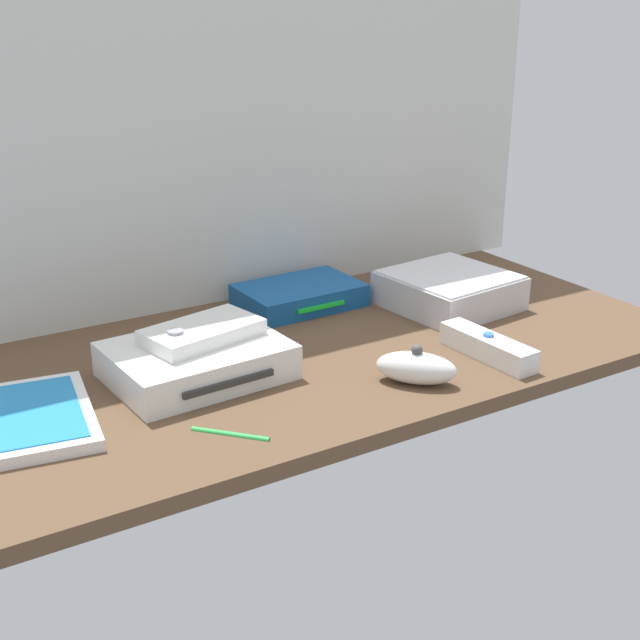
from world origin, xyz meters
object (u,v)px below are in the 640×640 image
Objects in this scene: stylus_pen at (230,432)px; game_console at (197,361)px; remote_wand at (488,347)px; remote_classic_pad at (202,332)px; mini_computer at (449,290)px; remote_nunchuk at (416,368)px; network_router at (299,295)px; game_case at (29,418)px.

game_console is at bearing 78.67° from stylus_pen.
remote_classic_pad is (-33.73, 15.25, 3.90)cm from remote_wand.
remote_nunchuk is at bearing -137.54° from mini_computer.
network_router is 1.76× the size of remote_nunchuk.
mini_computer reaches higher than game_console.
game_console is 2.43× the size of stylus_pen.
game_case is at bearing 164.66° from remote_wand.
game_case is 45.50cm from remote_nunchuk.
mini_computer reaches higher than stylus_pen.
remote_nunchuk reaches higher than game_case.
mini_computer is (43.32, 3.65, 0.44)cm from game_console.
network_router is 31.58cm from remote_nunchuk.
stylus_pen is (-4.48, -16.73, -5.06)cm from remote_classic_pad.
remote_nunchuk is at bearing -94.34° from network_router.
stylus_pen is (-38.21, -1.48, -1.16)cm from remote_wand.
remote_nunchuk is 26.90cm from remote_classic_pad.
mini_computer reaches higher than remote_nunchuk.
network_router reaches higher than stylus_pen.
game_case is 57.57cm from remote_wand.
mini_computer is at bearing 13.74° from game_case.
remote_classic_pad is 1.75× the size of stylus_pen.
game_console is at bearing -175.19° from mini_computer.
game_console is 16.20cm from stylus_pen.
remote_nunchuk reaches higher than stylus_pen.
game_case is 1.39× the size of remote_wand.
mini_computer is 22.85cm from network_router.
remote_nunchuk reaches higher than game_console.
remote_nunchuk reaches higher than remote_wand.
remote_classic_pad reaches higher than game_case.
stylus_pen is at bearing -157.31° from mini_computer.
game_case is 2.32× the size of stylus_pen.
mini_computer is at bearing -8.12° from remote_classic_pad.
remote_nunchuk is 0.66× the size of remote_classic_pad.
game_console reaches higher than stylus_pen.
network_router is at bearing 30.24° from game_case.
game_case is at bearing 175.39° from remote_classic_pad.
remote_classic_pad is (-42.01, -2.70, 2.77)cm from mini_computer.
remote_classic_pad is at bearing 98.77° from remote_nunchuk.
network_router is 27.38cm from remote_classic_pad.
mini_computer is at bearing 62.38° from remote_wand.
remote_classic_pad reaches higher than remote_wand.
remote_wand is (11.04, -30.13, -0.19)cm from network_router.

